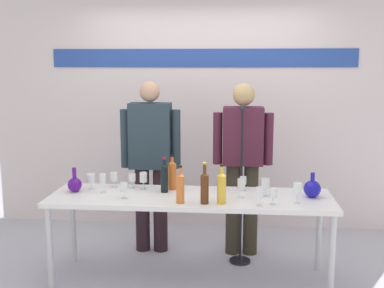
{
  "coord_description": "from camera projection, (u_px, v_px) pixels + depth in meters",
  "views": [
    {
      "loc": [
        0.36,
        -3.94,
        1.87
      ],
      "look_at": [
        0.0,
        0.15,
        1.18
      ],
      "focal_mm": 44.94,
      "sensor_mm": 36.0,
      "label": 1
    }
  ],
  "objects": [
    {
      "name": "decanter_blue_left",
      "position": [
        75.0,
        184.0,
        4.21
      ],
      "size": [
        0.12,
        0.12,
        0.21
      ],
      "color": "#52128A",
      "rests_on": "display_table"
    },
    {
      "name": "wine_glass_left_0",
      "position": [
        143.0,
        177.0,
        4.28
      ],
      "size": [
        0.07,
        0.07,
        0.16
      ],
      "color": "white",
      "rests_on": "display_table"
    },
    {
      "name": "decanter_blue_right",
      "position": [
        312.0,
        188.0,
        4.03
      ],
      "size": [
        0.15,
        0.15,
        0.21
      ],
      "color": "#1C18AF",
      "rests_on": "display_table"
    },
    {
      "name": "wine_glass_left_3",
      "position": [
        103.0,
        179.0,
        4.17
      ],
      "size": [
        0.06,
        0.06,
        0.17
      ],
      "color": "white",
      "rests_on": "display_table"
    },
    {
      "name": "wine_bottle_3",
      "position": [
        180.0,
        187.0,
        3.85
      ],
      "size": [
        0.07,
        0.07,
        0.31
      ],
      "color": "orange",
      "rests_on": "display_table"
    },
    {
      "name": "wine_glass_right_2",
      "position": [
        273.0,
        193.0,
        3.82
      ],
      "size": [
        0.06,
        0.06,
        0.13
      ],
      "color": "white",
      "rests_on": "display_table"
    },
    {
      "name": "wine_glass_right_0",
      "position": [
        241.0,
        185.0,
        4.01
      ],
      "size": [
        0.06,
        0.06,
        0.16
      ],
      "color": "white",
      "rests_on": "display_table"
    },
    {
      "name": "display_table",
      "position": [
        190.0,
        202.0,
        4.1
      ],
      "size": [
        2.4,
        0.68,
        0.76
      ],
      "color": "white",
      "rests_on": "ground"
    },
    {
      "name": "wine_bottle_1",
      "position": [
        164.0,
        177.0,
        4.18
      ],
      "size": [
        0.06,
        0.06,
        0.31
      ],
      "color": "black",
      "rests_on": "display_table"
    },
    {
      "name": "wine_glass_right_5",
      "position": [
        265.0,
        184.0,
        4.06
      ],
      "size": [
        0.07,
        0.07,
        0.16
      ],
      "color": "white",
      "rests_on": "display_table"
    },
    {
      "name": "wine_glass_right_4",
      "position": [
        298.0,
        189.0,
        3.86
      ],
      "size": [
        0.07,
        0.07,
        0.17
      ],
      "color": "white",
      "rests_on": "display_table"
    },
    {
      "name": "wine_bottle_4",
      "position": [
        205.0,
        187.0,
        3.84
      ],
      "size": [
        0.07,
        0.07,
        0.34
      ],
      "color": "#532810",
      "rests_on": "display_table"
    },
    {
      "name": "presenter_right",
      "position": [
        243.0,
        159.0,
        4.63
      ],
      "size": [
        0.58,
        0.22,
        1.68
      ],
      "color": "#322D20",
      "rests_on": "ground"
    },
    {
      "name": "wine_glass_left_1",
      "position": [
        124.0,
        187.0,
        3.99
      ],
      "size": [
        0.06,
        0.06,
        0.14
      ],
      "color": "white",
      "rests_on": "display_table"
    },
    {
      "name": "wine_glass_right_3",
      "position": [
        260.0,
        192.0,
        3.78
      ],
      "size": [
        0.06,
        0.06,
        0.15
      ],
      "color": "white",
      "rests_on": "display_table"
    },
    {
      "name": "wine_bottle_2",
      "position": [
        172.0,
        174.0,
        4.27
      ],
      "size": [
        0.07,
        0.07,
        0.31
      ],
      "color": "#CB6123",
      "rests_on": "display_table"
    },
    {
      "name": "ground_plane",
      "position": [
        191.0,
        279.0,
        4.21
      ],
      "size": [
        10.0,
        10.0,
        0.0
      ],
      "primitive_type": "plane",
      "color": "#B0AEBC"
    },
    {
      "name": "wine_glass_left_5",
      "position": [
        132.0,
        178.0,
        4.33
      ],
      "size": [
        0.07,
        0.07,
        0.13
      ],
      "color": "white",
      "rests_on": "display_table"
    },
    {
      "name": "wine_glass_left_4",
      "position": [
        114.0,
        177.0,
        4.36
      ],
      "size": [
        0.07,
        0.07,
        0.13
      ],
      "color": "white",
      "rests_on": "display_table"
    },
    {
      "name": "wine_bottle_0",
      "position": [
        222.0,
        187.0,
        3.84
      ],
      "size": [
        0.07,
        0.07,
        0.32
      ],
      "color": "gold",
      "rests_on": "display_table"
    },
    {
      "name": "microphone_stand",
      "position": [
        241.0,
        211.0,
        4.49
      ],
      "size": [
        0.2,
        0.2,
        1.5
      ],
      "color": "black",
      "rests_on": "ground"
    },
    {
      "name": "presenter_left",
      "position": [
        151.0,
        156.0,
        4.71
      ],
      "size": [
        0.59,
        0.22,
        1.7
      ],
      "color": "black",
      "rests_on": "ground"
    },
    {
      "name": "back_wall",
      "position": [
        202.0,
        96.0,
        5.43
      ],
      "size": [
        4.82,
        0.11,
        3.0
      ],
      "color": "silver",
      "rests_on": "ground"
    },
    {
      "name": "wine_glass_left_2",
      "position": [
        91.0,
        179.0,
        4.28
      ],
      "size": [
        0.07,
        0.07,
        0.14
      ],
      "color": "white",
      "rests_on": "display_table"
    },
    {
      "name": "wine_glass_right_1",
      "position": [
        243.0,
        181.0,
        4.23
      ],
      "size": [
        0.06,
        0.06,
        0.13
      ],
      "color": "white",
      "rests_on": "display_table"
    }
  ]
}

